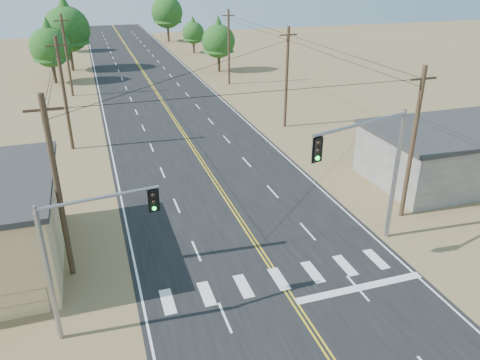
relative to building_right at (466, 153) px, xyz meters
name	(u,v)px	position (x,y,z in m)	size (l,w,h in m)	color
road	(190,143)	(-19.00, 14.00, -1.99)	(15.00, 200.00, 0.02)	black
building_right	(466,153)	(0.00, 0.00, 0.00)	(15.00, 8.00, 4.00)	gray
utility_pole_left_near	(58,189)	(-29.50, -4.00, 3.12)	(1.80, 0.30, 10.00)	#4C3826
utility_pole_left_mid	(64,94)	(-29.50, 16.00, 3.12)	(1.80, 0.30, 10.00)	#4C3826
utility_pole_left_far	(67,55)	(-29.50, 36.00, 3.12)	(1.80, 0.30, 10.00)	#4C3826
utility_pole_right_near	(413,144)	(-8.50, -4.00, 3.12)	(1.80, 0.30, 10.00)	#4C3826
utility_pole_right_mid	(287,77)	(-8.50, 16.00, 3.12)	(1.80, 0.30, 10.00)	#4C3826
utility_pole_right_far	(229,47)	(-8.50, 36.00, 3.12)	(1.80, 0.30, 10.00)	#4C3826
signal_mast_left	(80,245)	(-28.57, -8.80, 2.52)	(5.09, 0.85, 6.74)	gray
signal_mast_right	(375,161)	(-12.91, -6.56, 3.50)	(6.65, 2.24, 8.12)	gray
tree_left_near	(49,43)	(-31.80, 44.23, 3.53)	(5.42, 5.42, 9.03)	#3F2D1E
tree_left_mid	(66,24)	(-29.48, 52.68, 5.01)	(6.88, 6.88, 11.46)	#3F2D1E
tree_left_far	(66,26)	(-30.12, 71.18, 2.74)	(4.65, 4.65, 7.75)	#3F2D1E
tree_right_near	(218,38)	(-7.54, 44.69, 3.16)	(5.06, 5.06, 8.43)	#3F2D1E
tree_right_mid	(193,30)	(-7.48, 62.64, 2.14)	(4.07, 4.07, 6.78)	#3F2D1E
tree_right_far	(167,9)	(-9.47, 78.71, 4.77)	(6.63, 6.63, 11.06)	#3F2D1E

